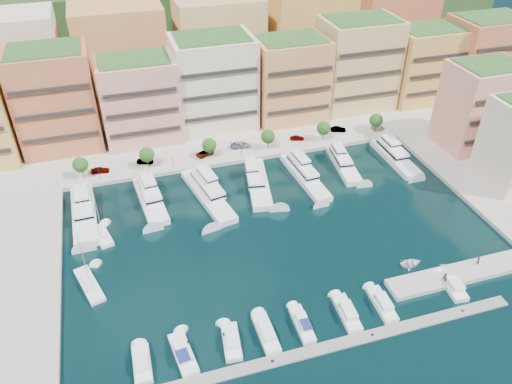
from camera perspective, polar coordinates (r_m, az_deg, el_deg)
The scene contains 56 objects.
ground at distance 107.74m, azimuth 2.85°, elevation -4.81°, with size 400.00×400.00×0.00m, color black.
north_quay at distance 158.10m, azimuth -4.70°, elevation 9.23°, with size 220.00×64.00×2.00m, color #9E998E.
hillside at distance 201.59m, azimuth -7.92°, elevation 14.94°, with size 240.00×40.00×58.00m, color #1E3315.
south_pontoon at distance 87.89m, azimuth 7.71°, elevation -17.33°, with size 72.00×2.20×0.35m, color gray.
finger_pier at distance 106.55m, azimuth 22.60°, elevation -8.71°, with size 32.00×5.00×2.00m, color #9E998E.
apartment_1 at distance 141.07m, azimuth -21.94°, elevation 9.79°, with size 20.00×16.50×26.80m.
apartment_2 at distance 139.39m, azimuth -13.18°, elevation 10.26°, with size 20.00×15.50×22.80m.
apartment_3 at distance 143.08m, azimuth -4.83°, elevation 12.40°, with size 22.00×16.50×25.80m.
apartment_4 at distance 147.48m, azimuth 3.93°, elevation 12.74°, with size 20.00×15.50×23.80m.
apartment_5 at distance 157.29m, azimuth 11.46°, elevation 14.20°, with size 22.00×16.50×26.80m.
apartment_6 at distance 167.53m, azimuth 18.60°, elevation 13.66°, with size 20.00×15.50×22.80m.
apartment_7 at distance 177.69m, azimuth 24.54°, elevation 13.90°, with size 22.00×16.50×24.80m.
apartment_east_a at distance 144.84m, azimuth 24.26°, elevation 8.98°, with size 18.00×14.50×22.80m.
backblock_0 at distance 162.25m, azimuth -25.80°, elevation 12.71°, with size 26.00×18.00×30.00m, color beige.
backblock_1 at distance 160.23m, azimuth -15.04°, elevation 14.75°, with size 26.00×18.00×30.00m, color #E29E54.
backblock_2 at distance 163.77m, azimuth -4.20°, elevation 16.27°, with size 26.00×18.00×30.00m, color tan.
backblock_3 at distance 172.54m, azimuth 5.98°, elevation 17.18°, with size 26.00×18.00×30.00m, color #DF9A51.
backblock_4 at distance 185.79m, azimuth 15.01°, elevation 17.56°, with size 26.00×18.00×30.00m, color #AF6E3A.
tree_0 at distance 128.53m, azimuth -19.43°, elevation 2.96°, with size 3.80×3.80×5.65m.
tree_1 at distance 128.17m, azimuth -12.38°, elevation 4.18°, with size 3.80×3.80×5.65m.
tree_2 at distance 129.80m, azimuth -5.37°, elevation 5.33°, with size 3.80×3.80×5.65m.
tree_3 at distance 133.34m, azimuth 1.38°, elevation 6.36°, with size 3.80×3.80×5.65m.
tree_4 at distance 138.65m, azimuth 7.73°, elevation 7.24°, with size 3.80×3.80×5.65m.
tree_5 at distance 145.53m, azimuth 13.56°, elevation 7.98°, with size 3.80×3.80×5.65m.
lamppost_0 at distance 126.75m, azimuth -17.56°, elevation 2.39°, with size 0.30×0.30×4.20m.
lamppost_1 at distance 127.05m, azimuth -9.53°, elevation 3.76°, with size 0.30×0.30×4.20m.
lamppost_2 at distance 129.87m, azimuth -1.67°, elevation 5.03°, with size 0.30×0.30×4.20m.
lamppost_3 at distance 135.05m, azimuth 5.74°, elevation 6.14°, with size 0.30×0.30×4.20m.
lamppost_4 at distance 142.34m, azimuth 12.53°, elevation 7.06°, with size 0.30×0.30×4.20m.
yacht_0 at distance 118.42m, azimuth -19.10°, elevation -2.07°, with size 5.68×21.73×7.30m.
yacht_1 at distance 118.87m, azimuth -12.02°, elevation -0.61°, with size 6.50×19.59×7.30m.
yacht_2 at distance 118.53m, azimuth -5.61°, elevation 0.05°, with size 8.99×23.65×7.30m.
yacht_3 at distance 121.94m, azimuth 0.12°, elevation 1.36°, with size 8.35×21.14×7.30m.
yacht_4 at distance 125.00m, azimuth 5.47°, elevation 2.06°, with size 5.75×22.11×7.30m.
yacht_5 at distance 130.84m, azimuth 9.89°, elevation 3.38°, with size 6.23×17.86×7.30m.
yacht_6 at distance 136.88m, azimuth 15.49°, elevation 4.10°, with size 4.79×19.03×7.30m.
cruiser_0 at distance 86.68m, azimuth -12.89°, elevation -18.63°, with size 2.90×7.32×2.55m.
cruiser_1 at distance 86.66m, azimuth -8.31°, elevation -17.85°, with size 3.90×9.00×2.66m.
cruiser_2 at distance 87.41m, azimuth -2.81°, elevation -16.73°, with size 3.69×7.79×2.55m.
cruiser_3 at distance 88.43m, azimuth 1.17°, elevation -15.84°, with size 2.76×8.67×2.55m.
cruiser_4 at distance 89.97m, azimuth 5.31°, elevation -14.82°, with size 2.55×8.25×2.66m.
cruiser_5 at distance 92.68m, azimuth 10.36°, elevation -13.46°, with size 3.16×8.62×2.55m.
cruiser_6 at distance 95.39m, azimuth 14.22°, elevation -12.34°, with size 3.03×8.54×2.55m.
cruiser_8 at distance 102.56m, azimuth 21.60°, elevation -10.02°, with size 3.71×7.55×2.55m.
sailboat_2 at distance 111.44m, azimuth -17.13°, elevation -4.85°, with size 4.52×8.26×13.20m.
sailboat_1 at distance 101.18m, azimuth -18.50°, elevation -10.10°, with size 5.73×10.86×13.20m.
tender_0 at distance 104.88m, azimuth 17.32°, elevation -7.78°, with size 3.11×4.35×0.90m, color white.
tender_1 at distance 106.56m, azimuth 20.66°, elevation -7.85°, with size 1.34×1.55×0.82m, color beige.
car_0 at distance 130.75m, azimuth -17.39°, elevation 2.43°, with size 1.78×4.42×1.51m, color gray.
car_1 at distance 131.50m, azimuth -12.57°, elevation 3.45°, with size 1.44×4.14×1.36m, color gray.
car_2 at distance 132.52m, azimuth -5.81°, elevation 4.45°, with size 2.30×4.98×1.38m, color gray.
car_3 at distance 135.42m, azimuth -1.82°, elevation 5.40°, with size 2.21×5.43×1.58m, color gray.
car_4 at distance 139.51m, azimuth 4.71°, elevation 6.21°, with size 1.59×3.94×1.34m, color gray.
car_5 at distance 145.16m, azimuth 9.39°, elevation 7.09°, with size 1.51×4.33×1.43m, color gray.
person_0 at distance 101.98m, azimuth 20.78°, elevation -9.00°, with size 0.68×0.45×1.87m, color #252E4B.
person_1 at distance 107.79m, azimuth 24.01°, elevation -7.18°, with size 0.88×0.69×1.81m, color #503530.
Camera 1 is at (-29.13, -76.96, 69.54)m, focal length 35.00 mm.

